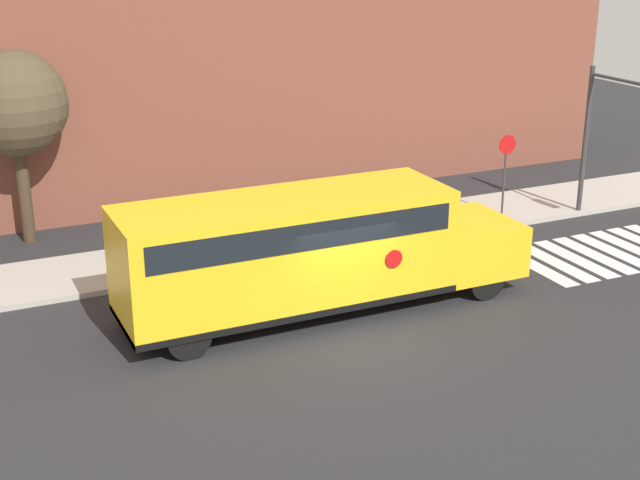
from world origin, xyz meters
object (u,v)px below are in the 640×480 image
school_bus (306,248)px  stop_sign (505,166)px  traffic_light (615,124)px  tree_near_sidewalk (14,105)px

school_bus → stop_sign: bearing=24.5°
traffic_light → stop_sign: bearing=146.7°
stop_sign → tree_near_sidewalk: tree_near_sidewalk is taller
traffic_light → school_bus: bearing=-169.0°
school_bus → stop_sign: 9.48m
tree_near_sidewalk → school_bus: bearing=-56.9°
stop_sign → tree_near_sidewalk: 14.86m
traffic_light → tree_near_sidewalk: bearing=160.0°
school_bus → tree_near_sidewalk: tree_near_sidewalk is taller
stop_sign → traffic_light: traffic_light is taller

